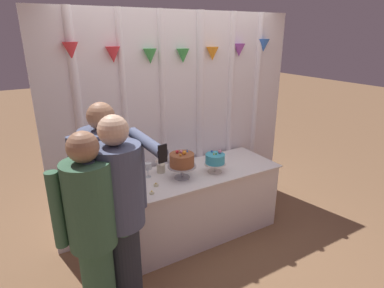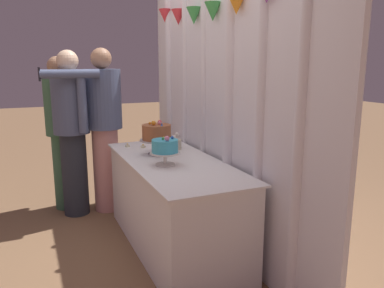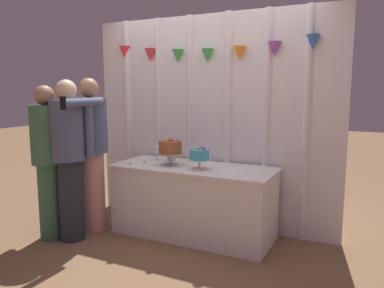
# 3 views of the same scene
# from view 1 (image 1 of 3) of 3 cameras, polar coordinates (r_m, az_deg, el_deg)

# --- Properties ---
(ground_plane) EXTENTS (24.00, 24.00, 0.00)m
(ground_plane) POSITION_cam_1_polar(r_m,az_deg,el_deg) (3.79, 2.15, -15.98)
(ground_plane) COLOR #846042
(draped_curtain) EXTENTS (2.97, 0.15, 2.41)m
(draped_curtain) POSITION_cam_1_polar(r_m,az_deg,el_deg) (3.65, -1.83, 4.34)
(draped_curtain) COLOR white
(draped_curtain) RESTS_ON ground_plane
(cake_table) EXTENTS (1.75, 0.72, 0.77)m
(cake_table) POSITION_cam_1_polar(r_m,az_deg,el_deg) (3.65, 1.37, -10.29)
(cake_table) COLOR white
(cake_table) RESTS_ON ground_plane
(cake_display_nearleft) EXTENTS (0.29, 0.29, 0.30)m
(cake_display_nearleft) POSITION_cam_1_polar(r_m,az_deg,el_deg) (3.24, -1.82, -3.06)
(cake_display_nearleft) COLOR #B2B2B7
(cake_display_nearleft) RESTS_ON cake_table
(cake_display_nearright) EXTENTS (0.23, 0.23, 0.25)m
(cake_display_nearright) POSITION_cam_1_polar(r_m,az_deg,el_deg) (3.40, 4.15, -2.83)
(cake_display_nearright) COLOR silver
(cake_display_nearright) RESTS_ON cake_table
(wine_glass) EXTENTS (0.08, 0.08, 0.15)m
(wine_glass) POSITION_cam_1_polar(r_m,az_deg,el_deg) (3.32, -7.92, -4.04)
(wine_glass) COLOR silver
(wine_glass) RESTS_ON cake_table
(flower_vase) EXTENTS (0.11, 0.09, 0.15)m
(flower_vase) POSITION_cam_1_polar(r_m,az_deg,el_deg) (3.43, -5.64, -4.18)
(flower_vase) COLOR beige
(flower_vase) RESTS_ON cake_table
(tealight_far_left) EXTENTS (0.05, 0.05, 0.03)m
(tealight_far_left) POSITION_cam_1_polar(r_m,az_deg,el_deg) (3.03, -7.19, -8.66)
(tealight_far_left) COLOR beige
(tealight_far_left) RESTS_ON cake_table
(tealight_near_left) EXTENTS (0.05, 0.05, 0.04)m
(tealight_near_left) POSITION_cam_1_polar(r_m,az_deg,el_deg) (3.16, -6.46, -7.30)
(tealight_near_left) COLOR beige
(tealight_near_left) RESTS_ON cake_table
(guest_girl_blue_dress) EXTENTS (0.52, 0.84, 1.71)m
(guest_girl_blue_dress) POSITION_cam_1_polar(r_m,az_deg,el_deg) (2.72, -14.65, -8.97)
(guest_girl_blue_dress) COLOR #D6938E
(guest_girl_blue_dress) RESTS_ON ground_plane
(guest_man_dark_suit) EXTENTS (0.49, 0.47, 1.68)m
(guest_man_dark_suit) POSITION_cam_1_polar(r_m,az_deg,el_deg) (2.46, -12.64, -12.49)
(guest_man_dark_suit) COLOR #282D38
(guest_man_dark_suit) RESTS_ON ground_plane
(guest_man_pink_jacket) EXTENTS (0.48, 0.39, 1.62)m
(guest_man_pink_jacket) POSITION_cam_1_polar(r_m,az_deg,el_deg) (2.36, -17.23, -15.07)
(guest_man_pink_jacket) COLOR #3D6B4C
(guest_man_pink_jacket) RESTS_ON ground_plane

